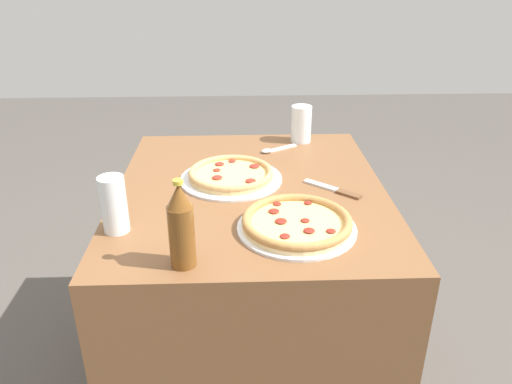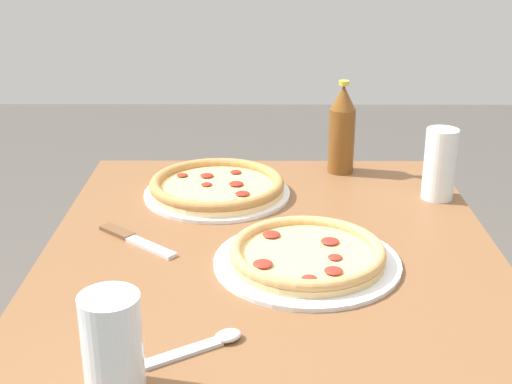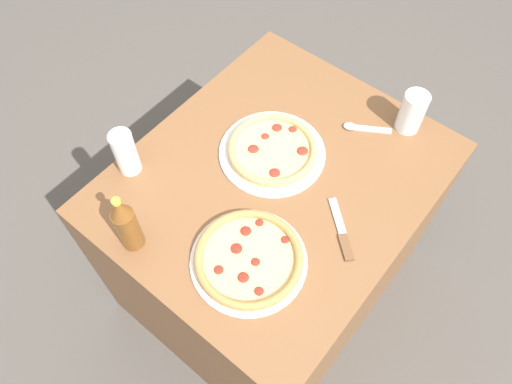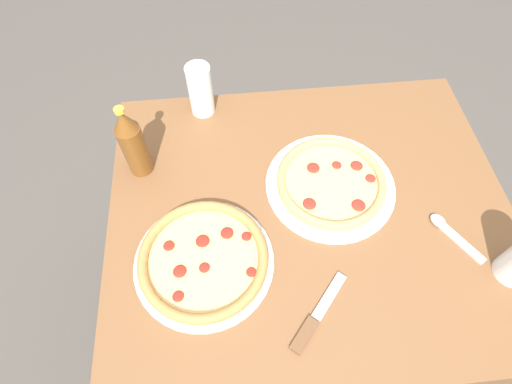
# 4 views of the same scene
# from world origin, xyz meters

# --- Properties ---
(pizza_salami) EXTENTS (0.32, 0.32, 0.04)m
(pizza_salami) POSITION_xyz_m (-0.27, -0.11, 0.78)
(pizza_salami) COLOR silver
(pizza_salami) RESTS_ON table
(pizza_pepperoni) EXTENTS (0.33, 0.33, 0.04)m
(pizza_pepperoni) POSITION_xyz_m (0.06, 0.06, 0.78)
(pizza_pepperoni) COLOR silver
(pizza_pepperoni) RESTS_ON table
(glass_orange_juice) EXTENTS (0.08, 0.08, 0.14)m
(glass_orange_juice) POSITION_xyz_m (0.41, -0.21, 0.83)
(glass_orange_juice) COLOR white
(glass_orange_juice) RESTS_ON table
(glass_lemonade) EXTENTS (0.07, 0.07, 0.15)m
(glass_lemonade) POSITION_xyz_m (-0.25, 0.36, 0.84)
(glass_lemonade) COLOR white
(glass_lemonade) RESTS_ON table
(beer_bottle) EXTENTS (0.06, 0.06, 0.22)m
(beer_bottle) POSITION_xyz_m (-0.42, 0.17, 0.87)
(beer_bottle) COLOR brown
(beer_bottle) RESTS_ON table
(knife) EXTENTS (0.15, 0.16, 0.01)m
(knife) POSITION_xyz_m (-0.04, -0.26, 0.77)
(knife) COLOR brown
(knife) RESTS_ON table
(spoon) EXTENTS (0.10, 0.14, 0.01)m
(spoon) POSITION_xyz_m (0.31, -0.09, 0.77)
(spoon) COLOR silver
(spoon) RESTS_ON table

